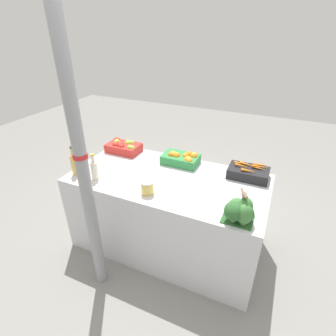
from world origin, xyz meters
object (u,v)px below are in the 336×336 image
(pickle_jar, at_px, (147,187))
(sparrow_bird, at_px, (245,195))
(juice_bottle_ruby, at_px, (84,167))
(broccoli_pile, at_px, (240,211))
(orange_crate, at_px, (181,158))
(juice_bottle_cloudy, at_px, (94,169))
(apple_crate, at_px, (123,147))
(carrot_crate, at_px, (249,172))
(support_pole, at_px, (83,170))
(juice_bottle_golden, at_px, (75,163))

(pickle_jar, distance_m, sparrow_bird, 0.79)
(juice_bottle_ruby, distance_m, sparrow_bird, 1.43)
(broccoli_pile, bearing_deg, orange_crate, 137.50)
(orange_crate, distance_m, juice_bottle_cloudy, 0.85)
(apple_crate, xyz_separation_m, carrot_crate, (1.35, 0.00, -0.01))
(broccoli_pile, xyz_separation_m, pickle_jar, (-0.77, 0.04, -0.03))
(orange_crate, relative_size, pickle_jar, 3.08)
(support_pole, relative_size, juice_bottle_cloudy, 9.09)
(pickle_jar, height_order, sparrow_bird, sparrow_bird)
(apple_crate, distance_m, juice_bottle_cloudy, 0.61)
(broccoli_pile, bearing_deg, apple_crate, 154.94)
(broccoli_pile, bearing_deg, juice_bottle_cloudy, 177.80)
(juice_bottle_golden, relative_size, juice_bottle_cloudy, 1.12)
(apple_crate, bearing_deg, juice_bottle_cloudy, -82.03)
(broccoli_pile, bearing_deg, sparrow_bird, 72.43)
(support_pole, height_order, sparrow_bird, support_pole)
(carrot_crate, relative_size, juice_bottle_golden, 1.28)
(support_pole, bearing_deg, sparrow_bird, 18.01)
(juice_bottle_golden, bearing_deg, broccoli_pile, -1.88)
(orange_crate, height_order, broccoli_pile, broccoli_pile)
(orange_crate, bearing_deg, juice_bottle_ruby, -140.38)
(orange_crate, distance_m, sparrow_bird, 0.95)
(carrot_crate, bearing_deg, juice_bottle_ruby, -156.40)
(orange_crate, height_order, pickle_jar, orange_crate)
(support_pole, bearing_deg, juice_bottle_golden, 140.63)
(orange_crate, xyz_separation_m, sparrow_bird, (0.71, -0.62, 0.15))
(juice_bottle_cloudy, bearing_deg, carrot_crate, 25.43)
(broccoli_pile, bearing_deg, juice_bottle_golden, 178.12)
(juice_bottle_cloudy, bearing_deg, support_pole, -57.97)
(juice_bottle_cloudy, relative_size, pickle_jar, 2.15)
(orange_crate, height_order, juice_bottle_cloudy, juice_bottle_cloudy)
(orange_crate, bearing_deg, juice_bottle_cloudy, -135.53)
(support_pole, xyz_separation_m, orange_crate, (0.37, 0.97, -0.28))
(juice_bottle_golden, distance_m, pickle_jar, 0.77)
(apple_crate, height_order, pickle_jar, apple_crate)
(juice_bottle_ruby, height_order, pickle_jar, juice_bottle_ruby)
(apple_crate, distance_m, carrot_crate, 1.35)
(sparrow_bird, bearing_deg, pickle_jar, -118.05)
(carrot_crate, bearing_deg, juice_bottle_cloudy, -154.57)
(apple_crate, bearing_deg, pickle_jar, -44.22)
(broccoli_pile, distance_m, juice_bottle_golden, 1.53)
(juice_bottle_ruby, xyz_separation_m, sparrow_bird, (1.43, -0.02, 0.11))
(apple_crate, distance_m, sparrow_bird, 1.54)
(sparrow_bird, bearing_deg, orange_crate, -157.91)
(pickle_jar, bearing_deg, juice_bottle_ruby, 179.24)
(broccoli_pile, relative_size, pickle_jar, 1.88)
(support_pole, relative_size, pickle_jar, 19.52)
(juice_bottle_golden, xyz_separation_m, juice_bottle_ruby, (0.11, 0.00, -0.01))
(support_pole, height_order, juice_bottle_golden, support_pole)
(apple_crate, bearing_deg, broccoli_pile, -25.06)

